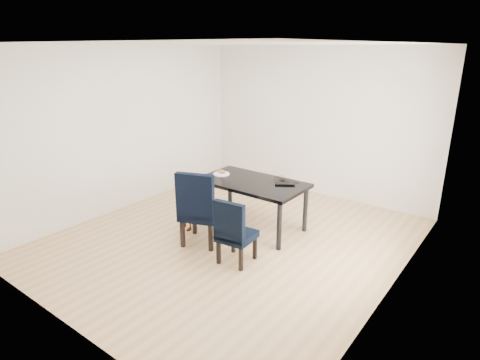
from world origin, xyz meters
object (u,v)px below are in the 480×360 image
Objects in this scene: chair_left at (202,206)px; chair_right at (237,230)px; child at (186,202)px; laptop at (285,183)px; dining_table at (252,205)px; plate at (221,174)px.

chair_right is (0.73, -0.14, -0.10)m from chair_left.
chair_right reaches higher than child.
chair_right is 3.03× the size of laptop.
child is at bearing 160.12° from chair_right.
dining_table is at bearing 51.75° from child.
child reaches higher than dining_table.
plate is 1.05m from laptop.
chair_left reaches higher than laptop.
dining_table is 0.89m from chair_left.
chair_left is 0.90m from plate.
chair_right is 1.44m from plate.
plate is (0.17, 0.64, 0.32)m from child.
chair_right reaches higher than plate.
chair_right is at bearing -31.56° from chair_left.
child is (-1.21, 0.31, -0.00)m from chair_right.
plate is at bearing 89.85° from chair_left.
child is at bearing 0.39° from laptop.
laptop is at bearing 84.85° from chair_right.
chair_right is at bearing -64.93° from dining_table.
chair_left is 0.75m from chair_right.
chair_right reaches higher than laptop.
chair_right is 3.41× the size of plate.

